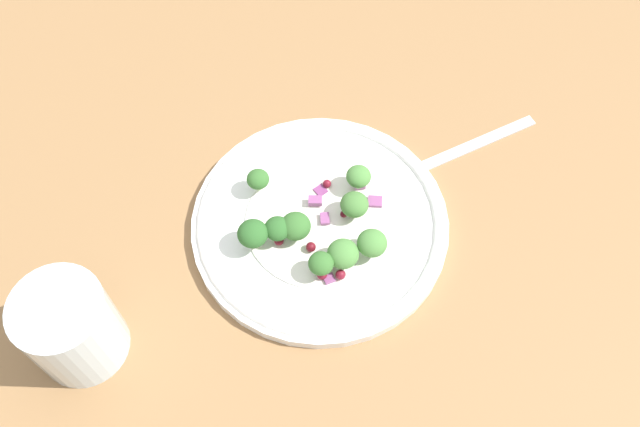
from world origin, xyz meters
The scene contains 27 objects.
ground_plane centered at (0.00, 0.00, -1.00)cm, with size 180.00×180.00×2.00cm, color olive.
plate centered at (2.85, -2.39, 0.86)cm, with size 25.23×25.23×1.70cm.
dressing_pool centered at (2.85, -2.39, 1.30)cm, with size 14.64×14.64×0.20cm, color white.
broccoli_floret_0 centered at (0.88, 4.34, 3.29)cm, with size 2.23×2.23×2.26cm.
broccoli_floret_1 centered at (-3.53, 0.35, 3.55)cm, with size 2.92×2.92×2.95cm.
broccoli_floret_2 centered at (-0.06, -2.04, 3.23)cm, with size 2.91×2.91×2.94cm.
broccoli_floret_3 centered at (5.69, -4.19, 3.20)cm, with size 2.74×2.74×2.78cm.
broccoli_floret_4 centered at (1.25, -7.14, 3.07)cm, with size 2.99×2.99×3.03cm.
broccoli_floret_5 centered at (3.88, -8.29, 3.30)cm, with size 2.85×2.85×2.88cm.
broccoli_floret_6 centered at (8.19, -2.27, 3.35)cm, with size 2.46×2.46×2.49cm.
broccoli_floret_7 centered at (-1.46, -1.11, 3.38)cm, with size 2.51×2.51×2.54cm.
broccoli_floret_8 centered at (-0.99, -6.53, 3.34)cm, with size 2.37×2.37×2.40cm.
cranberry_0 centered at (-0.29, -4.11, 1.94)cm, with size 0.96×0.96×0.96cm, color maroon.
cranberry_1 centered at (-1.68, -1.44, 1.77)cm, with size 0.93×0.93×0.93cm, color maroon.
cranberry_2 centered at (-1.18, -6.87, 1.79)cm, with size 0.96×0.96×0.96cm, color maroon.
cranberry_3 centered at (-0.50, -8.11, 1.97)cm, with size 0.96×0.96×0.96cm, color maroon.
cranberry_4 centered at (-3.42, -0.25, 2.16)cm, with size 0.88×0.88×0.88cm, color #4C0A14.
cranberry_5 centered at (4.70, -3.79, 2.11)cm, with size 0.70×0.70×0.70cm, color #4C0A14.
cranberry_6 centered at (6.10, 0.29, 1.76)cm, with size 0.85×0.85×0.85cm, color maroon.
onion_bit_0 centered at (8.17, -4.70, 1.51)cm, with size 1.37×1.20×0.50cm, color #934C84.
onion_bit_1 centered at (-0.92, -7.55, 1.48)cm, with size 0.99×0.88×0.50cm, color #934C84.
onion_bit_2 centered at (8.45, -2.30, 1.81)cm, with size 1.03×1.08×0.43cm, color #A35B93.
onion_bit_3 centered at (3.19, -2.72, 1.71)cm, with size 0.89×1.25×0.35cm, color #934C84.
onion_bit_4 centered at (3.79, -0.71, 1.98)cm, with size 0.93×1.35×0.58cm, color #934C84.
onion_bit_5 centered at (5.21, 0.19, 1.40)cm, with size 1.07×1.14×0.34cm, color #843D75.
fork centered at (18.60, -5.66, 0.25)cm, with size 18.29×7.28×0.50cm.
water_glass centered at (-20.93, 3.44, 4.50)cm, with size 7.97×7.97×9.00cm, color silver.
Camera 1 is at (-20.39, -26.66, 61.28)cm, focal length 39.53 mm.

